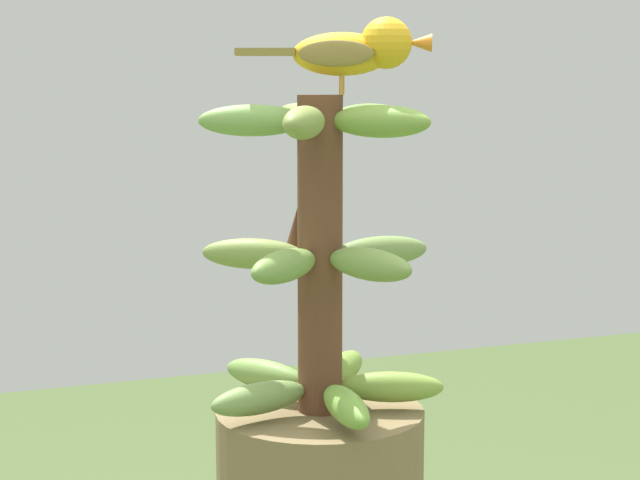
{
  "coord_description": "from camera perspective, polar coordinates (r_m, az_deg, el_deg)",
  "views": [
    {
      "loc": [
        0.4,
        1.08,
        1.45
      ],
      "look_at": [
        0.0,
        0.0,
        1.28
      ],
      "focal_mm": 59.65,
      "sensor_mm": 36.0,
      "label": 1
    }
  ],
  "objects": [
    {
      "name": "banana_bunch",
      "position": [
        1.17,
        -0.03,
        -0.82
      ],
      "size": [
        0.27,
        0.27,
        0.35
      ],
      "color": "brown",
      "rests_on": "banana_tree"
    },
    {
      "name": "perched_bird",
      "position": [
        1.16,
        2.0,
        10.16
      ],
      "size": [
        0.2,
        0.1,
        0.08
      ],
      "color": "#C68933",
      "rests_on": "banana_bunch"
    }
  ]
}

